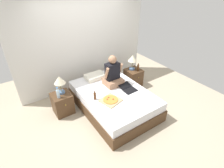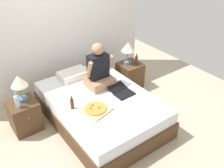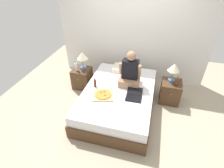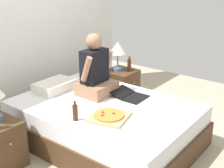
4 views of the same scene
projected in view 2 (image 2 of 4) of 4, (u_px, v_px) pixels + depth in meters
ground_plane at (101, 120)px, 4.36m from camera, size 5.86×5.86×0.00m
wall_back at (56, 28)px, 4.67m from camera, size 3.86×0.12×2.50m
bed at (100, 109)px, 4.23m from camera, size 1.49×2.15×0.51m
nightstand_left at (25, 116)px, 4.05m from camera, size 0.44×0.47×0.53m
lamp_on_left_nightstand at (19, 83)px, 3.79m from camera, size 0.26×0.26×0.45m
water_bottle at (17, 101)px, 3.75m from camera, size 0.07×0.07×0.28m
nightstand_right at (130, 75)px, 5.16m from camera, size 0.44×0.47×0.53m
lamp_on_right_nightstand at (128, 48)px, 4.86m from camera, size 0.26×0.26×0.45m
beer_bottle at (136, 60)px, 4.93m from camera, size 0.06×0.06×0.23m
pillow at (73, 74)px, 4.57m from camera, size 0.52×0.34×0.12m
person_seated at (99, 71)px, 4.22m from camera, size 0.47×0.40×0.78m
laptop at (122, 92)px, 4.16m from camera, size 0.33×0.42×0.07m
pizza_box at (96, 109)px, 3.76m from camera, size 0.49×0.49×0.05m
beer_bottle_on_bed at (72, 104)px, 3.76m from camera, size 0.06×0.06×0.22m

